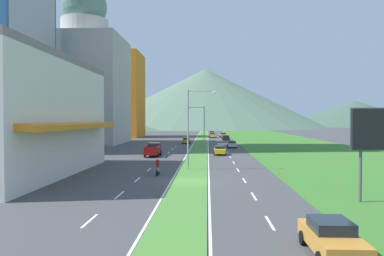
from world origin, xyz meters
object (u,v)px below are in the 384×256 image
at_px(car_1, 332,237).
at_px(car_8, 223,135).
at_px(car_4, 232,144).
at_px(pickup_truck_0, 153,150).
at_px(car_3, 226,138).
at_px(motorcycle_rider, 158,168).
at_px(car_5, 186,140).
at_px(car_2, 212,135).
at_px(car_6, 220,150).
at_px(street_lamp_mid, 202,124).
at_px(billboard_roadside, 383,134).
at_px(car_0, 224,135).
at_px(street_lamp_near, 191,123).
at_px(car_7, 212,133).

bearing_deg(car_1, car_8, -179.83).
height_order(car_4, pickup_truck_0, pickup_truck_0).
height_order(car_3, motorcycle_rider, motorcycle_rider).
xyz_separation_m(car_3, pickup_truck_0, (-13.58, -42.90, 0.26)).
relative_size(car_5, car_8, 0.92).
bearing_deg(car_5, car_1, -171.68).
bearing_deg(car_2, car_6, 0.44).
relative_size(street_lamp_mid, billboard_roadside, 1.26).
distance_m(car_2, motorcycle_rider, 76.25).
relative_size(billboard_roadside, car_0, 1.55).
bearing_deg(car_2, street_lamp_near, -2.72).
xyz_separation_m(street_lamp_mid, car_3, (6.17, 27.04, -4.17)).
relative_size(car_0, car_5, 1.00).
relative_size(car_4, car_8, 0.97).
bearing_deg(pickup_truck_0, billboard_roadside, -146.51).
relative_size(street_lamp_near, street_lamp_mid, 1.10).
height_order(car_1, car_8, car_1).
bearing_deg(car_3, billboard_roadside, 5.38).
bearing_deg(car_2, street_lamp_mid, -3.74).
bearing_deg(car_0, billboard_roadside, 4.53).
distance_m(billboard_roadside, car_1, 12.62).
height_order(car_5, car_8, car_5).
height_order(street_lamp_near, car_3, street_lamp_near).
bearing_deg(car_8, billboard_roadside, 4.32).
xyz_separation_m(billboard_roadside, car_4, (-7.07, 48.53, -4.09)).
xyz_separation_m(car_0, car_1, (0.24, -98.18, -0.02)).
bearing_deg(pickup_truck_0, motorcycle_rider, -170.07).
bearing_deg(car_6, billboard_roadside, 16.61).
bearing_deg(car_2, pickup_truck_0, -10.06).
bearing_deg(pickup_truck_0, car_7, -7.73).
xyz_separation_m(street_lamp_mid, car_2, (2.67, 40.92, -4.10)).
bearing_deg(car_5, car_0, -20.15).
xyz_separation_m(billboard_roadside, car_8, (-7.07, 93.49, -4.10)).
bearing_deg(car_8, street_lamp_near, -5.03).
relative_size(car_3, pickup_truck_0, 0.88).
distance_m(car_0, car_4, 39.79).
relative_size(street_lamp_mid, car_1, 1.97).
bearing_deg(motorcycle_rider, pickup_truck_0, 9.93).
bearing_deg(car_6, pickup_truck_0, -75.81).
bearing_deg(car_1, car_6, -175.67).
bearing_deg(car_3, car_5, -37.60).
distance_m(car_5, car_6, 28.00).
xyz_separation_m(car_2, car_7, (0.06, 17.89, -0.02)).
bearing_deg(car_2, car_0, 97.84).
xyz_separation_m(street_lamp_near, car_1, (7.13, -25.81, -4.57)).
bearing_deg(car_6, motorcycle_rider, -18.11).
xyz_separation_m(billboard_roadside, car_7, (-10.41, 105.73, -4.04)).
xyz_separation_m(billboard_roadside, pickup_truck_0, (-20.55, 31.06, -3.83)).
distance_m(car_1, car_6, 43.70).
relative_size(car_1, car_4, 0.94).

